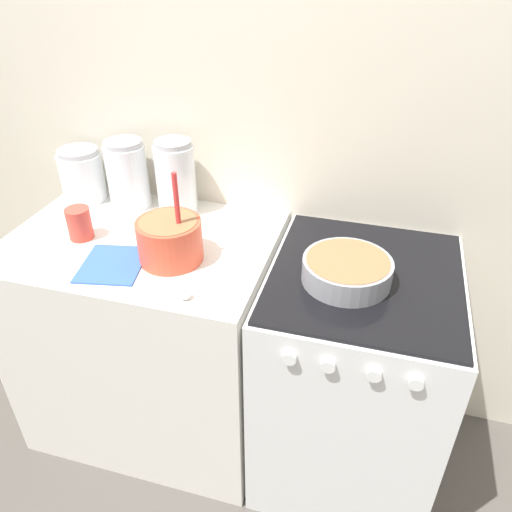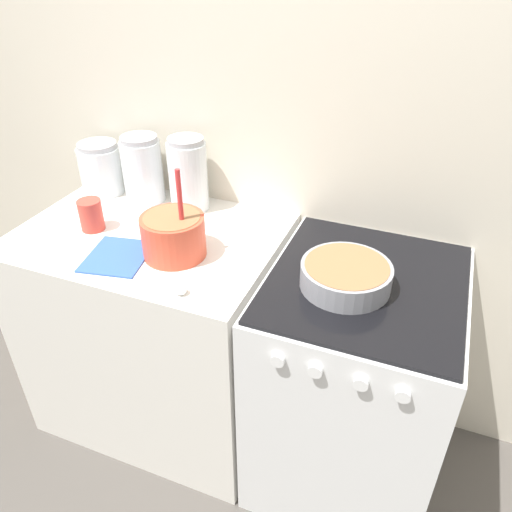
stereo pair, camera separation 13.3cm
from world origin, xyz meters
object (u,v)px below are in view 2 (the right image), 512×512
(stove, at_px, (352,382))
(tin_can, at_px, (91,215))
(storage_jar_middle, at_px, (143,173))
(storage_jar_left, at_px, (101,171))
(mixing_bowl, at_px, (173,233))
(baking_pan, at_px, (346,275))
(storage_jar_right, at_px, (188,179))

(stove, relative_size, tin_can, 7.94)
(tin_can, bearing_deg, storage_jar_middle, 80.03)
(storage_jar_middle, bearing_deg, storage_jar_left, -180.00)
(stove, relative_size, mixing_bowl, 2.89)
(tin_can, bearing_deg, stove, 2.60)
(baking_pan, distance_m, tin_can, 0.91)
(storage_jar_right, bearing_deg, storage_jar_left, -180.00)
(storage_jar_left, distance_m, storage_jar_right, 0.40)
(mixing_bowl, distance_m, storage_jar_right, 0.33)
(storage_jar_left, bearing_deg, storage_jar_middle, 0.00)
(storage_jar_left, bearing_deg, baking_pan, -14.81)
(stove, relative_size, storage_jar_right, 3.19)
(mixing_bowl, height_order, storage_jar_right, mixing_bowl)
(storage_jar_middle, xyz_separation_m, tin_can, (-0.05, -0.27, -0.05))
(baking_pan, relative_size, storage_jar_middle, 1.05)
(baking_pan, relative_size, tin_can, 2.42)
(baking_pan, bearing_deg, storage_jar_right, 157.17)
(storage_jar_left, height_order, storage_jar_middle, storage_jar_middle)
(stove, height_order, storage_jar_middle, storage_jar_middle)
(stove, bearing_deg, baking_pan, -137.98)
(stove, bearing_deg, storage_jar_middle, 166.06)
(baking_pan, height_order, storage_jar_middle, storage_jar_middle)
(baking_pan, bearing_deg, storage_jar_left, 165.19)
(mixing_bowl, relative_size, storage_jar_right, 1.10)
(tin_can, bearing_deg, baking_pan, -0.50)
(mixing_bowl, bearing_deg, storage_jar_left, 148.20)
(baking_pan, xyz_separation_m, storage_jar_left, (-1.06, 0.28, 0.05))
(storage_jar_right, bearing_deg, storage_jar_middle, 180.00)
(storage_jar_right, relative_size, tin_can, 2.49)
(mixing_bowl, height_order, storage_jar_left, mixing_bowl)
(stove, relative_size, storage_jar_left, 4.33)
(storage_jar_right, height_order, tin_can, storage_jar_right)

